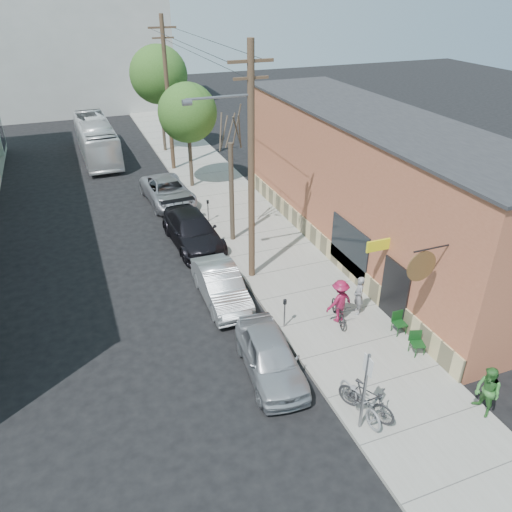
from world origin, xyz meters
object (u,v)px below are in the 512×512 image
object	(u,v)px
parking_meter_far	(208,207)
bus	(96,139)
patio_chair_a	(418,344)
car_1	(221,286)
sign_post	(365,385)
parked_bike_a	(366,400)
tree_leafy_mid	(188,113)
tree_leafy_far	(159,75)
parking_meter_near	(285,309)
car_0	(270,356)
cyclist	(340,301)
parked_bike_b	(361,400)
patron_green	(487,392)
car_3	(168,191)
patron_grey	(359,295)
tree_bare	(232,193)
utility_pole_near	(250,164)
patio_chair_b	(400,323)
car_2	(193,230)

from	to	relation	value
parking_meter_far	bus	bearing A→B (deg)	107.22
patio_chair_a	car_1	size ratio (longest dim) A/B	0.20
sign_post	parked_bike_a	distance (m)	1.23
tree_leafy_mid	tree_leafy_far	world-z (taller)	tree_leafy_far
sign_post	parking_meter_near	distance (m)	5.44
parking_meter_near	car_0	bearing A→B (deg)	-125.11
tree_leafy_mid	cyclist	bearing A→B (deg)	-84.44
sign_post	parked_bike_a	bearing A→B (deg)	43.33
parking_meter_far	parked_bike_b	bearing A→B (deg)	-88.59
parking_meter_far	patron_green	xyz separation A→B (m)	(3.95, -16.67, 0.03)
car_3	parking_meter_far	bearing A→B (deg)	-72.38
car_1	bus	xyz separation A→B (m)	(-2.85, 22.14, 0.67)
parking_meter_near	tree_leafy_far	xyz separation A→B (m)	(0.55, 24.44, 4.85)
car_1	parking_meter_near	bearing A→B (deg)	-58.94
tree_leafy_far	car_0	bearing A→B (deg)	-94.32
tree_leafy_mid	parked_bike_b	xyz separation A→B (m)	(-0.17, -20.98, -4.16)
tree_leafy_mid	bus	distance (m)	10.78
patio_chair_a	patron_grey	xyz separation A→B (m)	(-0.67, 2.97, 0.38)
parking_meter_far	cyclist	size ratio (longest dim) A/B	0.68
patron_green	parked_bike_b	xyz separation A→B (m)	(-3.57, 1.37, -0.32)
tree_bare	patron_grey	xyz separation A→B (m)	(2.58, -8.04, -1.72)
utility_pole_near	bus	xyz separation A→B (m)	(-4.65, 20.86, -4.01)
parked_bike_b	bus	distance (m)	30.25
patio_chair_b	parked_bike_a	distance (m)	4.56
bus	parking_meter_near	bearing A→B (deg)	-81.05
tree_bare	cyclist	distance (m)	8.54
parked_bike_a	parked_bike_b	distance (m)	0.17
car_1	cyclist	bearing A→B (deg)	-39.47
patron_green	car_1	size ratio (longest dim) A/B	0.39
sign_post	tree_leafy_far	bearing A→B (deg)	89.14
patron_grey	car_1	xyz separation A→B (m)	(-4.79, 3.03, -0.24)
bus	parked_bike_b	bearing A→B (deg)	-82.00
patio_chair_a	car_0	size ratio (longest dim) A/B	0.20
patron_grey	patron_green	size ratio (longest dim) A/B	0.95
tree_bare	bus	distance (m)	17.90
cyclist	bus	bearing A→B (deg)	-86.58
cyclist	car_0	distance (m)	3.99
car_1	patio_chair_b	bearing A→B (deg)	-39.94
patio_chair_a	parked_bike_a	distance (m)	3.75
patio_chair_a	patio_chair_b	distance (m)	1.24
tree_leafy_far	bus	world-z (taller)	tree_leafy_far
tree_leafy_far	patron_grey	distance (m)	25.25
parked_bike_a	car_2	bearing A→B (deg)	70.88
parked_bike_b	car_2	bearing A→B (deg)	93.47
tree_leafy_far	bus	distance (m)	6.75
patio_chair_a	car_2	xyz separation A→B (m)	(-5.25, 11.44, 0.20)
parked_bike_b	car_0	xyz separation A→B (m)	(-1.83, 2.83, 0.04)
car_0	car_2	distance (m)	10.32
parking_meter_near	tree_leafy_far	world-z (taller)	tree_leafy_far
patio_chair_b	utility_pole_near	bearing A→B (deg)	123.75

